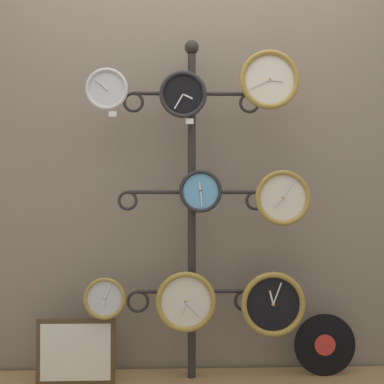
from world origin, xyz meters
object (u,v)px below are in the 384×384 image
object	(u,v)px
clock_middle_right	(283,198)
clock_bottom_right	(273,304)
clock_middle_center	(201,191)
clock_bottom_center	(186,302)
vinyl_record	(325,345)
clock_top_left	(107,89)
clock_bottom_left	(105,298)
picture_frame	(76,352)
clock_top_center	(183,95)
clock_top_right	(269,80)
display_stand	(192,268)

from	to	relation	value
clock_middle_right	clock_bottom_right	size ratio (longest dim) A/B	0.86
clock_middle_center	clock_bottom_center	xyz separation A→B (m)	(-0.08, -0.02, -0.55)
clock_middle_right	vinyl_record	bearing A→B (deg)	21.52
clock_top_left	clock_bottom_center	size ratio (longest dim) A/B	0.71
clock_bottom_left	clock_middle_right	bearing A→B (deg)	0.09
clock_middle_right	picture_frame	bearing A→B (deg)	178.35
clock_bottom_right	picture_frame	size ratio (longest dim) A/B	0.84
clock_bottom_center	vinyl_record	bearing A→B (deg)	7.28
clock_top_center	clock_bottom_right	world-z (taller)	clock_top_center
clock_top_center	clock_bottom_right	size ratio (longest dim) A/B	0.74
picture_frame	clock_top_center	bearing A→B (deg)	-0.31
clock_bottom_center	clock_middle_center	bearing A→B (deg)	16.52
clock_middle_right	clock_bottom_left	size ratio (longest dim) A/B	1.35
clock_top_right	clock_bottom_left	distance (m)	1.37
picture_frame	clock_top_left	bearing A→B (deg)	-8.94
display_stand	clock_middle_center	size ratio (longest dim) A/B	8.38
clock_top_center	clock_top_right	distance (m)	0.44
clock_top_right	clock_middle_center	bearing A→B (deg)	174.27
clock_middle_right	picture_frame	distance (m)	1.29
clock_top_left	picture_frame	bearing A→B (deg)	171.06
display_stand	clock_top_right	bearing A→B (deg)	-16.66
clock_top_center	clock_top_left	bearing A→B (deg)	-176.82
clock_bottom_left	vinyl_record	world-z (taller)	clock_bottom_left
clock_top_left	clock_top_center	world-z (taller)	clock_top_left
clock_bottom_left	picture_frame	bearing A→B (deg)	168.01
clock_top_center	clock_bottom_left	distance (m)	1.10
clock_middle_right	clock_top_left	bearing A→B (deg)	179.63
clock_top_left	clock_bottom_left	bearing A→B (deg)	-127.98
clock_top_center	picture_frame	size ratio (longest dim) A/B	0.62
clock_bottom_left	vinyl_record	xyz separation A→B (m)	(1.13, 0.10, -0.27)
clock_bottom_right	picture_frame	bearing A→B (deg)	179.02
clock_bottom_center	clock_bottom_right	distance (m)	0.44
picture_frame	clock_top_right	bearing A→B (deg)	-2.36
display_stand	clock_top_left	distance (m)	1.01
clock_top_right	picture_frame	world-z (taller)	clock_top_right
clock_bottom_right	picture_frame	world-z (taller)	clock_bottom_right
clock_middle_right	clock_bottom_left	bearing A→B (deg)	-179.91
clock_top_left	clock_bottom_center	distance (m)	1.14
clock_top_right	clock_bottom_center	xyz separation A→B (m)	(-0.42, 0.01, -1.11)
clock_bottom_left	clock_bottom_right	bearing A→B (deg)	0.98
clock_middle_right	clock_middle_center	bearing A→B (deg)	176.59
clock_middle_center	picture_frame	size ratio (longest dim) A/B	0.56
picture_frame	clock_bottom_right	bearing A→B (deg)	-0.98
clock_top_right	clock_bottom_right	bearing A→B (deg)	49.65
clock_bottom_right	vinyl_record	xyz separation A→B (m)	(0.29, 0.08, -0.23)
display_stand	clock_top_center	world-z (taller)	display_stand
clock_middle_center	clock_bottom_right	world-z (taller)	clock_middle_center
display_stand	clock_bottom_right	world-z (taller)	display_stand
clock_top_center	clock_bottom_center	world-z (taller)	clock_top_center
clock_middle_center	clock_bottom_left	xyz separation A→B (m)	(-0.48, -0.03, -0.53)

